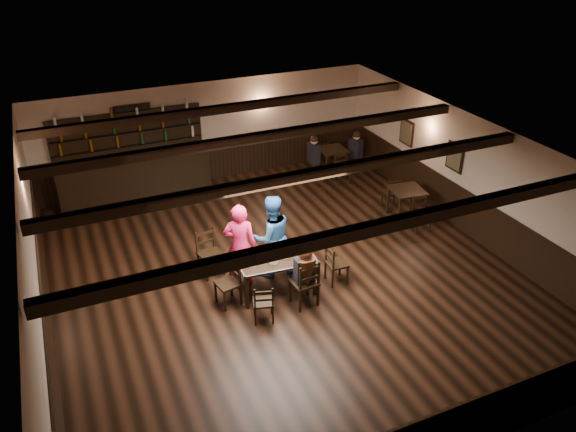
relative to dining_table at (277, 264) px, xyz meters
name	(u,v)px	position (x,y,z in m)	size (l,w,h in m)	color
ground	(284,272)	(0.39, 0.58, -0.66)	(10.00, 10.00, 0.00)	black
room_shell	(283,195)	(0.40, 0.62, 1.08)	(9.02, 10.02, 2.71)	beige
dining_table	(277,264)	(0.00, 0.00, 0.00)	(1.52, 0.86, 0.75)	black
chair_near_left	(264,301)	(-0.56, -0.73, -0.20)	(0.45, 0.44, 0.78)	black
chair_near_right	(307,281)	(0.33, -0.62, -0.09)	(0.49, 0.47, 0.98)	black
chair_end_left	(231,279)	(-0.89, 0.07, -0.14)	(0.47, 0.49, 0.90)	black
chair_end_right	(333,261)	(1.15, -0.14, -0.16)	(0.40, 0.42, 0.85)	black
chair_far_pushed	(208,248)	(-0.99, 1.21, -0.10)	(0.52, 0.51, 0.96)	black
woman_pink	(240,245)	(-0.52, 0.57, 0.22)	(0.64, 0.42, 1.75)	#E12E73
man_blue	(271,237)	(0.15, 0.63, 0.21)	(0.85, 0.66, 1.75)	navy
seated_person	(305,267)	(0.32, -0.55, 0.19)	(0.35, 0.53, 0.87)	black
cake	(250,261)	(-0.49, 0.09, 0.13)	(0.29, 0.29, 0.09)	white
plate_stack_a	(274,259)	(-0.08, -0.07, 0.17)	(0.16, 0.16, 0.15)	white
plate_stack_b	(284,252)	(0.17, 0.04, 0.20)	(0.18, 0.18, 0.21)	white
tea_light	(274,256)	(0.00, 0.11, 0.11)	(0.05, 0.05, 0.06)	#A5A8AD
salt_shaker	(298,258)	(0.37, -0.16, 0.14)	(0.04, 0.04, 0.09)	silver
pepper_shaker	(297,255)	(0.38, -0.08, 0.13)	(0.03, 0.03, 0.08)	#A5A8AD
drink_glass	(292,250)	(0.36, 0.11, 0.14)	(0.07, 0.07, 0.10)	silver
menu_red	(306,258)	(0.53, -0.16, 0.09)	(0.33, 0.23, 0.00)	maroon
menu_blue	(301,251)	(0.55, 0.08, 0.09)	(0.29, 0.20, 0.00)	#0F204E
bar_counter	(134,171)	(-1.71, 5.30, 0.06)	(3.93, 0.70, 2.20)	black
back_table_a	(407,194)	(3.98, 1.53, -0.02)	(0.86, 0.86, 0.75)	black
back_table_b	(332,153)	(3.55, 4.50, -0.02)	(0.79, 0.79, 0.75)	black
bg_patron_left	(314,149)	(2.96, 4.45, 0.19)	(0.23, 0.38, 0.77)	black
bg_patron_right	(356,144)	(4.21, 4.35, 0.18)	(0.33, 0.41, 0.74)	black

